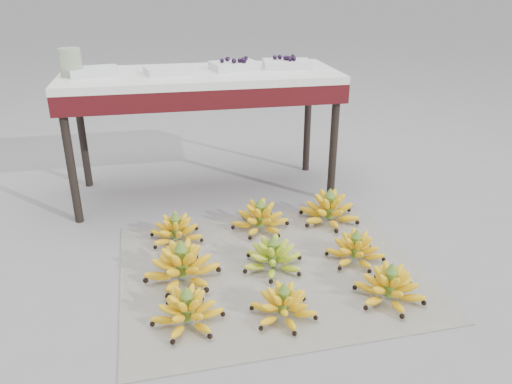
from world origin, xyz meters
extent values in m
plane|color=gray|center=(0.00, 0.00, 0.00)|extent=(60.00, 60.00, 0.00)
cube|color=beige|center=(0.10, 0.07, 0.00)|extent=(1.29, 1.09, 0.01)
ellipsoid|color=#FFC205|center=(-0.27, -0.23, 0.04)|extent=(0.30, 0.30, 0.08)
ellipsoid|color=#FFC205|center=(-0.27, -0.23, 0.08)|extent=(0.21, 0.21, 0.06)
ellipsoid|color=#FFC205|center=(-0.27, -0.23, 0.11)|extent=(0.14, 0.14, 0.05)
cylinder|color=#527624|center=(-0.27, -0.23, 0.08)|extent=(0.04, 0.04, 0.11)
cone|color=#527624|center=(-0.27, -0.23, 0.14)|extent=(0.05, 0.05, 0.04)
ellipsoid|color=#FFC205|center=(0.08, -0.26, 0.04)|extent=(0.30, 0.30, 0.07)
ellipsoid|color=#FFC205|center=(0.08, -0.26, 0.07)|extent=(0.21, 0.21, 0.05)
ellipsoid|color=#FFC205|center=(0.08, -0.26, 0.10)|extent=(0.14, 0.14, 0.04)
cylinder|color=#527624|center=(0.08, -0.26, 0.07)|extent=(0.04, 0.04, 0.10)
cone|color=#527624|center=(0.08, -0.26, 0.14)|extent=(0.05, 0.05, 0.04)
ellipsoid|color=#FFC205|center=(0.50, -0.23, 0.05)|extent=(0.34, 0.34, 0.08)
ellipsoid|color=#FFC205|center=(0.50, -0.23, 0.08)|extent=(0.24, 0.24, 0.06)
ellipsoid|color=#FFC205|center=(0.50, -0.23, 0.11)|extent=(0.15, 0.15, 0.05)
cylinder|color=#527624|center=(0.50, -0.23, 0.08)|extent=(0.04, 0.04, 0.11)
cone|color=#527624|center=(0.50, -0.23, 0.15)|extent=(0.05, 0.05, 0.04)
ellipsoid|color=#FFC205|center=(-0.27, 0.06, 0.05)|extent=(0.35, 0.35, 0.09)
ellipsoid|color=#FFC205|center=(-0.27, 0.06, 0.09)|extent=(0.24, 0.24, 0.07)
ellipsoid|color=#FFC205|center=(-0.27, 0.06, 0.13)|extent=(0.16, 0.16, 0.06)
cylinder|color=#527624|center=(-0.27, 0.06, 0.09)|extent=(0.05, 0.05, 0.12)
cone|color=#527624|center=(-0.27, 0.06, 0.17)|extent=(0.06, 0.06, 0.05)
ellipsoid|color=#86A020|center=(0.11, 0.07, 0.05)|extent=(0.32, 0.32, 0.08)
ellipsoid|color=#86A020|center=(0.11, 0.07, 0.08)|extent=(0.22, 0.22, 0.06)
ellipsoid|color=#86A020|center=(0.11, 0.07, 0.11)|extent=(0.14, 0.14, 0.05)
cylinder|color=#527624|center=(0.11, 0.07, 0.08)|extent=(0.04, 0.04, 0.11)
cone|color=#527624|center=(0.11, 0.07, 0.15)|extent=(0.05, 0.05, 0.04)
ellipsoid|color=#FFC205|center=(0.48, 0.07, 0.04)|extent=(0.30, 0.30, 0.07)
ellipsoid|color=#FFC205|center=(0.48, 0.07, 0.08)|extent=(0.21, 0.21, 0.06)
ellipsoid|color=#FFC205|center=(0.48, 0.07, 0.11)|extent=(0.14, 0.14, 0.05)
cylinder|color=#527624|center=(0.48, 0.07, 0.08)|extent=(0.04, 0.04, 0.10)
cone|color=#527624|center=(0.48, 0.07, 0.14)|extent=(0.05, 0.05, 0.04)
ellipsoid|color=#FFC205|center=(-0.28, 0.39, 0.04)|extent=(0.32, 0.32, 0.07)
ellipsoid|color=#FFC205|center=(-0.28, 0.39, 0.08)|extent=(0.23, 0.23, 0.06)
ellipsoid|color=#FFC205|center=(-0.28, 0.39, 0.11)|extent=(0.15, 0.15, 0.05)
cylinder|color=#527624|center=(-0.28, 0.39, 0.08)|extent=(0.04, 0.04, 0.10)
cone|color=#527624|center=(-0.28, 0.39, 0.14)|extent=(0.05, 0.05, 0.04)
ellipsoid|color=#FFC205|center=(0.13, 0.43, 0.05)|extent=(0.35, 0.35, 0.08)
ellipsoid|color=#FFC205|center=(0.13, 0.43, 0.08)|extent=(0.25, 0.25, 0.06)
ellipsoid|color=#FFC205|center=(0.13, 0.43, 0.12)|extent=(0.16, 0.16, 0.05)
cylinder|color=#527624|center=(0.13, 0.43, 0.08)|extent=(0.04, 0.04, 0.11)
cone|color=#527624|center=(0.13, 0.43, 0.15)|extent=(0.05, 0.05, 0.04)
ellipsoid|color=#FFC205|center=(0.49, 0.45, 0.05)|extent=(0.38, 0.38, 0.09)
ellipsoid|color=#FFC205|center=(0.49, 0.45, 0.09)|extent=(0.27, 0.27, 0.07)
ellipsoid|color=#FFC205|center=(0.49, 0.45, 0.13)|extent=(0.18, 0.18, 0.06)
cylinder|color=#527624|center=(0.49, 0.45, 0.09)|extent=(0.05, 0.05, 0.12)
cone|color=#527624|center=(0.49, 0.45, 0.17)|extent=(0.06, 0.06, 0.04)
cylinder|color=black|center=(-0.75, 0.71, 0.33)|extent=(0.04, 0.04, 0.65)
cylinder|color=black|center=(0.59, 0.71, 0.33)|extent=(0.04, 0.04, 0.65)
cylinder|color=black|center=(-0.75, 1.19, 0.33)|extent=(0.04, 0.04, 0.65)
cylinder|color=black|center=(0.59, 1.19, 0.33)|extent=(0.04, 0.04, 0.65)
cube|color=#460D11|center=(-0.08, 0.95, 0.60)|extent=(1.44, 0.58, 0.10)
cube|color=white|center=(-0.08, 0.95, 0.67)|extent=(1.44, 0.58, 0.04)
cube|color=silver|center=(-0.62, 0.95, 0.71)|extent=(0.26, 0.21, 0.04)
cube|color=silver|center=(-0.25, 0.92, 0.71)|extent=(0.25, 0.20, 0.04)
cube|color=silver|center=(0.10, 0.98, 0.71)|extent=(0.27, 0.22, 0.04)
sphere|color=black|center=(0.09, 0.94, 0.74)|extent=(0.02, 0.02, 0.02)
sphere|color=black|center=(0.07, 1.02, 0.74)|extent=(0.02, 0.02, 0.02)
sphere|color=black|center=(0.14, 0.94, 0.74)|extent=(0.02, 0.02, 0.02)
sphere|color=black|center=(0.04, 0.96, 0.74)|extent=(0.02, 0.02, 0.02)
sphere|color=black|center=(0.15, 0.93, 0.74)|extent=(0.02, 0.02, 0.02)
sphere|color=black|center=(0.18, 1.02, 0.74)|extent=(0.02, 0.02, 0.02)
sphere|color=black|center=(0.10, 0.95, 0.74)|extent=(0.02, 0.02, 0.02)
sphere|color=black|center=(0.07, 1.01, 0.74)|extent=(0.02, 0.02, 0.02)
sphere|color=black|center=(0.15, 0.98, 0.74)|extent=(0.02, 0.02, 0.02)
sphere|color=black|center=(0.13, 0.95, 0.74)|extent=(0.02, 0.02, 0.02)
sphere|color=black|center=(0.10, 0.95, 0.74)|extent=(0.02, 0.02, 0.02)
cube|color=silver|center=(0.39, 0.97, 0.71)|extent=(0.27, 0.21, 0.04)
sphere|color=black|center=(0.39, 0.97, 0.74)|extent=(0.02, 0.02, 0.02)
sphere|color=black|center=(0.36, 1.01, 0.74)|extent=(0.02, 0.02, 0.02)
sphere|color=black|center=(0.39, 0.97, 0.74)|extent=(0.02, 0.02, 0.02)
sphere|color=black|center=(0.36, 1.02, 0.74)|extent=(0.02, 0.02, 0.02)
sphere|color=black|center=(0.42, 0.94, 0.74)|extent=(0.02, 0.02, 0.02)
sphere|color=black|center=(0.33, 1.00, 0.74)|extent=(0.02, 0.02, 0.02)
sphere|color=black|center=(0.38, 0.98, 0.74)|extent=(0.02, 0.02, 0.02)
sphere|color=black|center=(0.40, 0.93, 0.74)|extent=(0.02, 0.02, 0.02)
sphere|color=black|center=(0.40, 0.97, 0.74)|extent=(0.02, 0.02, 0.02)
sphere|color=black|center=(0.41, 0.96, 0.74)|extent=(0.02, 0.02, 0.02)
sphere|color=black|center=(0.44, 1.02, 0.74)|extent=(0.02, 0.02, 0.02)
cylinder|color=#D4EDBC|center=(-0.72, 0.94, 0.76)|extent=(0.13, 0.13, 0.14)
camera|label=1|loc=(-0.31, -1.70, 1.17)|focal=35.00mm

